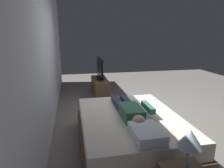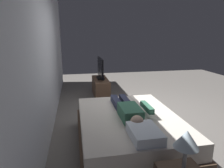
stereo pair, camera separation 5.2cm
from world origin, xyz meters
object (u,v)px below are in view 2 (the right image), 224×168
person (129,110)px  tv_stand (101,87)px  remote (150,109)px  lamp (187,140)px  bed (129,132)px  tv (100,69)px  pillow (145,133)px

person → tv_stand: bearing=1.4°
person → remote: (0.15, -0.40, -0.07)m
person → lamp: lamp is taller
lamp → tv_stand: bearing=3.0°
bed → lamp: lamp is taller
person → bed: bearing=-179.2°
bed → person: person is taller
person → remote: bearing=-69.5°
tv_stand → tv: size_ratio=1.25×
tv_stand → tv: tv is taller
person → tv_stand: 2.75m
tv_stand → lamp: size_ratio=2.62×
bed → person: size_ratio=1.58×
tv_stand → pillow: bearing=-178.9°
bed → pillow: 0.75m
bed → person: 0.36m
bed → person: bearing=0.8°
pillow → person: person is taller
person → lamp: size_ratio=3.00×
remote → bed: bearing=114.0°
bed → pillow: bearing=180.0°
pillow → tv: bearing=1.1°
person → tv: size_ratio=1.43×
tv_stand → bed: bearing=-178.6°
person → remote: person is taller
bed → tv_stand: bearing=1.4°
remote → tv_stand: (2.57, 0.47, -0.30)m
remote → lamp: bearing=170.0°
bed → tv: bearing=1.4°
remote → tv_stand: remote is taller
remote → lamp: 1.53m
pillow → tv_stand: 3.45m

